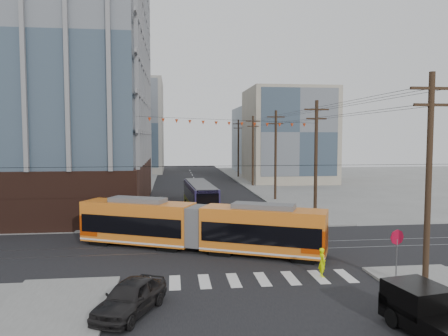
% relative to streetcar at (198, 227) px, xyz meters
% --- Properties ---
extents(ground, '(160.00, 160.00, 0.00)m').
position_rel_streetcar_xyz_m(ground, '(2.38, -3.48, -1.67)').
color(ground, slate).
extents(office_building, '(30.00, 25.00, 28.60)m').
position_rel_streetcar_xyz_m(office_building, '(-19.62, 19.52, 12.63)').
color(office_building, '#381E16').
rests_on(office_building, ground).
extents(bg_bldg_nw_near, '(18.00, 16.00, 18.00)m').
position_rel_streetcar_xyz_m(bg_bldg_nw_near, '(-14.62, 48.52, 7.33)').
color(bg_bldg_nw_near, '#8C99A5').
rests_on(bg_bldg_nw_near, ground).
extents(bg_bldg_ne_near, '(14.00, 14.00, 16.00)m').
position_rel_streetcar_xyz_m(bg_bldg_ne_near, '(18.38, 44.52, 6.33)').
color(bg_bldg_ne_near, gray).
rests_on(bg_bldg_ne_near, ground).
extents(bg_bldg_nw_far, '(16.00, 18.00, 20.00)m').
position_rel_streetcar_xyz_m(bg_bldg_nw_far, '(-11.62, 68.52, 8.33)').
color(bg_bldg_nw_far, gray).
rests_on(bg_bldg_nw_far, ground).
extents(bg_bldg_ne_far, '(16.00, 16.00, 14.00)m').
position_rel_streetcar_xyz_m(bg_bldg_ne_far, '(20.38, 64.52, 5.33)').
color(bg_bldg_ne_far, '#8C99A5').
rests_on(bg_bldg_ne_far, ground).
extents(utility_pole_near, '(0.30, 0.30, 11.00)m').
position_rel_streetcar_xyz_m(utility_pole_near, '(10.88, -9.48, 3.83)').
color(utility_pole_near, black).
rests_on(utility_pole_near, ground).
extents(utility_pole_far, '(0.30, 0.30, 11.00)m').
position_rel_streetcar_xyz_m(utility_pole_far, '(10.88, 52.52, 3.83)').
color(utility_pole_far, black).
rests_on(utility_pole_far, ground).
extents(streetcar, '(16.77, 9.44, 3.34)m').
position_rel_streetcar_xyz_m(streetcar, '(0.00, 0.00, 0.00)').
color(streetcar, orange).
rests_on(streetcar, ground).
extents(city_bus, '(3.06, 11.20, 3.14)m').
position_rel_streetcar_xyz_m(city_bus, '(1.15, 15.13, -0.10)').
color(city_bus, '#231D43').
rests_on(city_bus, ground).
extents(pickup_truck, '(2.88, 5.68, 1.84)m').
position_rel_streetcar_xyz_m(pickup_truck, '(8.46, -14.73, -0.75)').
color(pickup_truck, black).
rests_on(pickup_truck, ground).
extents(black_sedan, '(3.49, 4.87, 1.54)m').
position_rel_streetcar_xyz_m(black_sedan, '(-3.60, -10.39, -0.90)').
color(black_sedan, black).
rests_on(black_sedan, ground).
extents(parked_car_silver, '(1.95, 4.32, 1.38)m').
position_rel_streetcar_xyz_m(parked_car_silver, '(-2.81, 7.60, -0.98)').
color(parked_car_silver, '#9D9D9D').
rests_on(parked_car_silver, ground).
extents(parked_car_white, '(3.86, 5.33, 1.44)m').
position_rel_streetcar_xyz_m(parked_car_white, '(-3.13, 14.24, -0.95)').
color(parked_car_white, silver).
rests_on(parked_car_white, ground).
extents(parked_car_grey, '(2.20, 4.50, 1.23)m').
position_rel_streetcar_xyz_m(parked_car_grey, '(-3.27, 19.18, -1.05)').
color(parked_car_grey, '#4D4D4E').
rests_on(parked_car_grey, ground).
extents(pedestrian, '(0.40, 0.60, 1.64)m').
position_rel_streetcar_xyz_m(pedestrian, '(6.59, -6.43, -0.85)').
color(pedestrian, '#E4FD01').
rests_on(pedestrian, ground).
extents(stop_sign, '(0.97, 0.97, 2.74)m').
position_rel_streetcar_xyz_m(stop_sign, '(10.12, -8.01, -0.30)').
color(stop_sign, '#A30724').
rests_on(stop_sign, ground).
extents(jersey_barrier, '(1.89, 3.61, 0.71)m').
position_rel_streetcar_xyz_m(jersey_barrier, '(10.68, 10.15, -1.32)').
color(jersey_barrier, '#5B5C64').
rests_on(jersey_barrier, ground).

